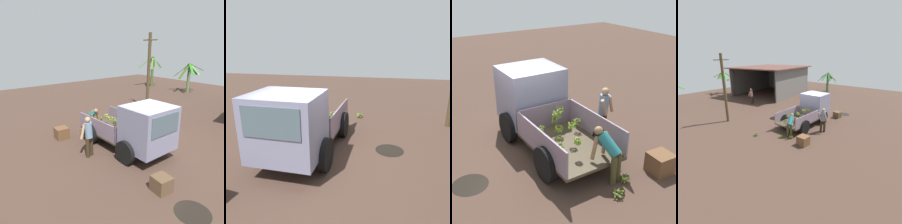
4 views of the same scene
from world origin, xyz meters
The scene contains 10 objects.
ground centered at (0.00, 0.00, 0.00)m, with size 36.00×36.00×0.00m, color #463228.
mud_patch_0 centered at (-1.36, 2.14, 0.00)m, with size 0.91×0.91×0.01m, color black.
mud_patch_1 centered at (3.21, -1.80, 0.00)m, with size 1.00×1.00×0.01m, color black.
cargo_truck centered at (0.03, -0.53, 1.14)m, with size 4.38×2.15×2.16m.
person_foreground_visitor centered at (-1.21, -2.20, 0.92)m, with size 0.50×0.71×1.66m.
person_worker_loading centered at (-3.02, -0.89, 0.82)m, with size 0.75×0.73×1.40m.
banana_bunch_on_ground_0 centered at (-3.69, -0.65, 0.11)m, with size 0.28×0.27×0.20m.
banana_bunch_on_ground_1 centered at (-3.35, -1.19, 0.11)m, with size 0.27×0.28×0.21m.
wooden_crate_0 centered at (-3.51, -2.25, 0.27)m, with size 0.58×0.58×0.54m, color brown.
wooden_crate_1 centered at (2.08, -1.71, 0.25)m, with size 0.53×0.53×0.50m, color brown.
Camera 3 is at (-7.92, 3.58, 4.83)m, focal length 50.00 mm.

